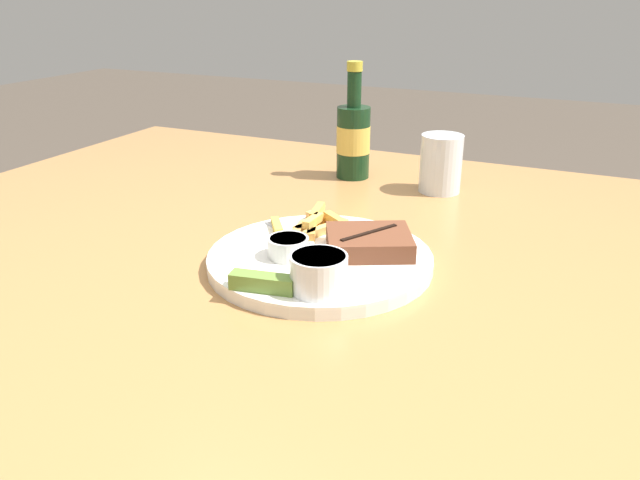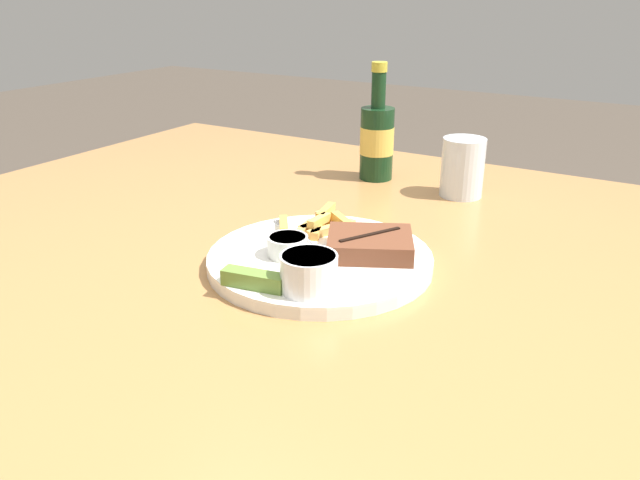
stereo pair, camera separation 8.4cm
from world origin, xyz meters
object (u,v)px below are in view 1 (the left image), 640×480
Objects in this scene: pickle_spear at (263,282)px; beer_bottle at (353,137)px; dipping_sauce_cup at (288,246)px; fork_utensil at (289,234)px; drinking_glass at (441,164)px; dinner_plate at (320,260)px; knife_utensil at (346,246)px; coleslaw_cup at (319,271)px; steak_portion at (369,242)px.

beer_bottle reaches higher than pickle_spear.
fork_utensil is at bearing 116.65° from dipping_sauce_cup.
pickle_spear is 0.55m from beer_bottle.
beer_bottle is at bearing 173.97° from drinking_glass.
knife_utensil is at bearing 52.38° from dinner_plate.
dipping_sauce_cup is at bearing -32.01° from fork_utensil.
drinking_glass is at bearing 87.73° from coleslaw_cup.
dinner_plate is 3.72× the size of pickle_spear.
dipping_sauce_cup is 0.10m from pickle_spear.
steak_portion is (0.06, 0.04, 0.02)m from dinner_plate.
steak_portion is at bearing -65.06° from beer_bottle.
drinking_glass reaches higher than knife_utensil.
knife_utensil is (0.02, 0.03, 0.01)m from dinner_plate.
dinner_plate is 2.54× the size of fork_utensil.
dinner_plate is 1.37× the size of beer_bottle.
pickle_spear is 0.53× the size of knife_utensil.
pickle_spear is at bearing -168.91° from knife_utensil.
knife_utensil is 0.41m from beer_bottle.
dipping_sauce_cup is 0.67× the size of pickle_spear.
drinking_glass is (0.10, 0.42, 0.02)m from dipping_sauce_cup.
dinner_plate is 0.11m from coleslaw_cup.
coleslaw_cup reaches higher than pickle_spear.
coleslaw_cup is at bearing 24.59° from pickle_spear.
coleslaw_cup is 0.84× the size of pickle_spear.
coleslaw_cup reaches higher than dipping_sauce_cup.
beer_bottle is at bearing 107.53° from coleslaw_cup.
steak_portion is 0.14m from coleslaw_cup.
steak_portion is 0.93× the size of knife_utensil.
dipping_sauce_cup is 0.36× the size of knife_utensil.
knife_utensil is at bearing 98.47° from coleslaw_cup.
pickle_spear is 0.16m from knife_utensil.
pickle_spear is (0.02, -0.10, -0.01)m from dipping_sauce_cup.
fork_utensil is (-0.05, 0.17, -0.01)m from pickle_spear.
pickle_spear is 0.18m from fork_utensil.
beer_bottle is at bearing 100.55° from pickle_spear.
dipping_sauce_cup is 0.08m from knife_utensil.
pickle_spear is at bearing -41.54° from fork_utensil.
dipping_sauce_cup is (-0.08, 0.07, -0.01)m from coleslaw_cup.
dinner_plate is at bearing 82.36° from pickle_spear.
coleslaw_cup is 0.31× the size of beer_bottle.
knife_utensil is at bearing 24.98° from fork_utensil.
knife_utensil is at bearing -69.53° from beer_bottle.
knife_utensil is (0.09, -0.01, 0.00)m from fork_utensil.
steak_portion is 0.03m from knife_utensil.
drinking_glass is (0.13, 0.35, 0.03)m from fork_utensil.
dinner_plate is 0.13m from pickle_spear.
dinner_plate is 0.05m from dipping_sauce_cup.
dipping_sauce_cup is at bearing -103.12° from drinking_glass.
coleslaw_cup is 0.07m from pickle_spear.
steak_portion is 0.18m from pickle_spear.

